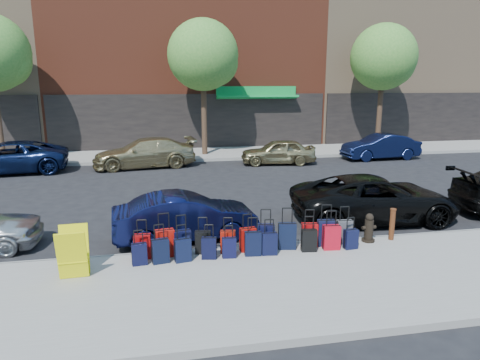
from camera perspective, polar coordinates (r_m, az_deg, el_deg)
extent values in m
plane|color=black|center=(14.97, -2.73, -3.03)|extent=(120.00, 120.00, 0.00)
cube|color=gray|center=(8.97, 3.26, -13.88)|extent=(60.00, 4.00, 0.15)
cube|color=gray|center=(24.67, -5.99, 3.46)|extent=(60.00, 4.00, 0.15)
cube|color=gray|center=(10.76, 0.65, -9.12)|extent=(60.00, 0.08, 0.15)
cube|color=gray|center=(22.69, -5.55, 2.64)|extent=(60.00, 0.08, 0.15)
cube|color=black|center=(26.39, -6.43, 7.63)|extent=(16.66, 0.15, 3.40)
cube|color=#0E8337|center=(26.55, 2.34, 10.97)|extent=(5.00, 0.91, 0.27)
cube|color=#0E8337|center=(26.83, 2.20, 11.74)|extent=(5.00, 0.10, 0.60)
cube|color=#8F7558|center=(37.24, 19.45, 19.80)|extent=(15.00, 12.00, 18.00)
cube|color=black|center=(31.87, 23.88, 7.52)|extent=(14.70, 0.15, 3.40)
sphere|color=#377928|center=(24.91, -28.95, 13.75)|extent=(2.58, 2.58, 2.58)
cylinder|color=black|center=(23.94, -4.82, 9.16)|extent=(0.30, 0.30, 4.80)
sphere|color=#377928|center=(23.92, -4.96, 16.28)|extent=(3.80, 3.80, 3.80)
sphere|color=#377928|center=(23.97, -3.46, 15.38)|extent=(2.58, 2.58, 2.58)
cylinder|color=black|center=(27.11, 18.13, 9.02)|extent=(0.30, 0.30, 4.80)
sphere|color=#377928|center=(27.10, 18.59, 15.28)|extent=(3.80, 3.80, 3.80)
sphere|color=#377928|center=(27.38, 19.66, 14.38)|extent=(2.58, 2.58, 2.58)
cube|color=maroon|center=(10.18, -12.87, -8.62)|extent=(0.39, 0.23, 0.57)
cylinder|color=black|center=(9.97, -13.04, -5.33)|extent=(0.21, 0.05, 0.03)
cube|color=#A1110A|center=(10.16, -9.96, -8.30)|extent=(0.46, 0.30, 0.64)
cylinder|color=black|center=(9.93, -10.12, -4.55)|extent=(0.24, 0.07, 0.03)
cube|color=black|center=(10.19, -7.71, -8.28)|extent=(0.43, 0.27, 0.60)
cylinder|color=black|center=(9.98, -7.82, -4.81)|extent=(0.23, 0.06, 0.03)
cube|color=black|center=(10.24, -4.96, -8.27)|extent=(0.39, 0.25, 0.55)
cylinder|color=black|center=(10.04, -5.03, -5.12)|extent=(0.21, 0.06, 0.03)
cube|color=maroon|center=(10.25, -1.61, -8.23)|extent=(0.39, 0.26, 0.53)
cylinder|color=black|center=(10.06, -1.63, -5.17)|extent=(0.20, 0.07, 0.03)
cube|color=#910D09|center=(10.34, 1.07, -7.94)|extent=(0.40, 0.25, 0.56)
cylinder|color=black|center=(10.14, 1.09, -4.72)|extent=(0.21, 0.06, 0.03)
cube|color=black|center=(10.43, 3.44, -7.61)|extent=(0.45, 0.31, 0.62)
cylinder|color=black|center=(10.21, 3.49, -4.05)|extent=(0.23, 0.08, 0.03)
cube|color=black|center=(10.52, 6.29, -7.44)|extent=(0.46, 0.30, 0.64)
cylinder|color=black|center=(10.30, 6.39, -3.85)|extent=(0.24, 0.07, 0.03)
cube|color=#A10A0D|center=(10.76, 9.24, -7.22)|extent=(0.41, 0.26, 0.58)
cylinder|color=black|center=(10.57, 9.36, -4.05)|extent=(0.22, 0.06, 0.03)
cube|color=black|center=(10.87, 11.42, -6.92)|extent=(0.46, 0.30, 0.64)
cylinder|color=black|center=(10.65, 11.59, -3.39)|extent=(0.24, 0.07, 0.03)
cube|color=#424348|center=(11.11, 13.75, -6.74)|extent=(0.41, 0.24, 0.59)
cylinder|color=black|center=(10.92, 13.93, -3.58)|extent=(0.22, 0.05, 0.03)
cube|color=black|center=(9.87, -13.26, -9.60)|extent=(0.35, 0.22, 0.49)
cylinder|color=black|center=(9.68, -13.43, -6.68)|extent=(0.19, 0.05, 0.03)
cube|color=black|center=(9.86, -10.57, -9.29)|extent=(0.41, 0.28, 0.55)
cylinder|color=black|center=(9.65, -10.72, -6.00)|extent=(0.21, 0.07, 0.03)
cube|color=black|center=(9.85, -7.66, -9.26)|extent=(0.39, 0.27, 0.53)
cylinder|color=black|center=(9.65, -7.76, -6.09)|extent=(0.20, 0.07, 0.03)
cube|color=black|center=(9.95, -4.15, -9.05)|extent=(0.37, 0.25, 0.50)
cylinder|color=black|center=(9.76, -4.20, -6.11)|extent=(0.19, 0.07, 0.03)
cube|color=black|center=(9.99, -1.46, -9.01)|extent=(0.33, 0.21, 0.47)
cylinder|color=black|center=(9.81, -1.48, -6.24)|extent=(0.18, 0.05, 0.03)
cube|color=black|center=(10.10, 1.73, -8.48)|extent=(0.40, 0.26, 0.56)
cylinder|color=black|center=(9.89, 1.75, -5.18)|extent=(0.22, 0.05, 0.03)
cube|color=black|center=(10.16, 3.93, -8.47)|extent=(0.37, 0.24, 0.53)
cylinder|color=black|center=(9.97, 3.98, -5.40)|extent=(0.20, 0.05, 0.03)
cube|color=black|center=(10.46, 9.17, -7.95)|extent=(0.38, 0.25, 0.53)
cylinder|color=black|center=(10.27, 9.29, -4.94)|extent=(0.20, 0.06, 0.03)
cube|color=#AD0B1D|center=(10.67, 12.08, -7.49)|extent=(0.42, 0.27, 0.59)
cylinder|color=black|center=(10.46, 12.25, -4.18)|extent=(0.23, 0.05, 0.03)
cube|color=black|center=(10.82, 14.55, -7.63)|extent=(0.35, 0.22, 0.48)
cylinder|color=black|center=(10.65, 14.71, -4.98)|extent=(0.19, 0.05, 0.03)
cylinder|color=black|center=(11.49, 16.70, -7.68)|extent=(0.33, 0.33, 0.06)
cylinder|color=black|center=(11.39, 16.79, -6.34)|extent=(0.22, 0.22, 0.52)
sphere|color=black|center=(11.30, 16.90, -4.79)|extent=(0.20, 0.20, 0.20)
cylinder|color=black|center=(11.38, 16.81, -6.07)|extent=(0.37, 0.10, 0.09)
cylinder|color=#38190C|center=(11.67, 19.62, -5.62)|extent=(0.13, 0.13, 0.81)
cylinder|color=#38190C|center=(11.55, 19.77, -3.72)|extent=(0.15, 0.15, 0.04)
cube|color=yellow|center=(9.43, -21.50, -9.39)|extent=(0.60, 0.29, 1.05)
cube|color=yellow|center=(9.78, -21.22, -8.56)|extent=(0.60, 0.29, 1.05)
cube|color=yellow|center=(9.66, -21.28, -9.84)|extent=(0.60, 0.41, 0.02)
imported|color=#0C1035|center=(11.46, -7.24, -4.90)|extent=(3.91, 1.70, 1.25)
imported|color=black|center=(13.52, 17.53, -2.35)|extent=(5.10, 2.59, 1.38)
imported|color=#0D183B|center=(22.32, -28.63, 2.64)|extent=(5.50, 3.03, 1.46)
imported|color=#998A5D|center=(21.51, -12.61, 3.55)|extent=(5.14, 2.59, 1.43)
imported|color=#8E8257|center=(21.92, 5.10, 3.78)|extent=(3.93, 1.98, 1.28)
imported|color=#0B1333|center=(24.46, 18.22, 4.24)|extent=(4.21, 1.63, 1.37)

